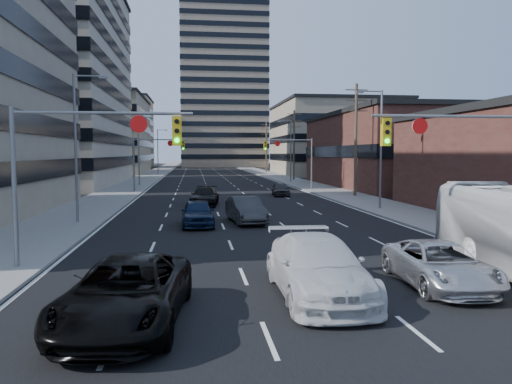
{
  "coord_description": "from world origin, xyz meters",
  "views": [
    {
      "loc": [
        -3.5,
        -11.1,
        4.33
      ],
      "look_at": [
        -0.12,
        15.81,
        2.2
      ],
      "focal_mm": 35.0,
      "sensor_mm": 36.0,
      "label": 1
    }
  ],
  "objects_px": {
    "black_pickup": "(126,293)",
    "sedan_blue": "(198,213)",
    "white_van": "(318,267)",
    "silver_suv": "(440,265)"
  },
  "relations": [
    {
      "from": "black_pickup",
      "to": "sedan_blue",
      "type": "bearing_deg",
      "value": 89.19
    },
    {
      "from": "white_van",
      "to": "silver_suv",
      "type": "relative_size",
      "value": 1.19
    },
    {
      "from": "white_van",
      "to": "sedan_blue",
      "type": "distance_m",
      "value": 15.41
    },
    {
      "from": "white_van",
      "to": "silver_suv",
      "type": "height_order",
      "value": "white_van"
    },
    {
      "from": "white_van",
      "to": "silver_suv",
      "type": "bearing_deg",
      "value": 8.37
    },
    {
      "from": "black_pickup",
      "to": "sedan_blue",
      "type": "height_order",
      "value": "black_pickup"
    },
    {
      "from": "white_van",
      "to": "silver_suv",
      "type": "xyz_separation_m",
      "value": [
        4.2,
        0.61,
        -0.18
      ]
    },
    {
      "from": "black_pickup",
      "to": "white_van",
      "type": "distance_m",
      "value": 5.71
    },
    {
      "from": "sedan_blue",
      "to": "white_van",
      "type": "bearing_deg",
      "value": -77.82
    },
    {
      "from": "black_pickup",
      "to": "white_van",
      "type": "height_order",
      "value": "white_van"
    }
  ]
}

